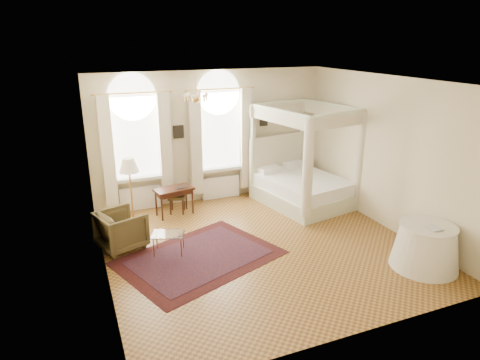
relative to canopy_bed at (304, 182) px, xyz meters
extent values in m
plane|color=olive|center=(-2.01, -1.73, -0.56)|extent=(6.00, 6.00, 0.00)
plane|color=beige|center=(-2.01, 1.27, 1.09)|extent=(6.00, 0.00, 6.00)
plane|color=beige|center=(-2.01, -4.73, 1.09)|extent=(6.00, 0.00, 6.00)
plane|color=beige|center=(-5.01, -1.73, 1.09)|extent=(0.00, 6.00, 6.00)
plane|color=beige|center=(0.99, -1.73, 1.09)|extent=(0.00, 6.00, 6.00)
plane|color=white|center=(-2.01, -1.73, 2.74)|extent=(6.00, 6.00, 0.00)
cube|color=silver|center=(-3.91, 1.24, 1.24)|extent=(1.10, 0.04, 1.90)
cylinder|color=silver|center=(-3.91, 1.24, 2.19)|extent=(1.10, 0.04, 1.10)
cube|color=white|center=(-3.91, 1.15, 0.25)|extent=(1.32, 0.24, 0.08)
cube|color=beige|center=(-4.58, 1.07, 0.99)|extent=(0.28, 0.14, 2.60)
cube|color=beige|center=(-3.24, 1.07, 0.99)|extent=(0.28, 0.14, 2.60)
cube|color=white|center=(-3.91, 1.17, -0.26)|extent=(1.00, 0.12, 0.58)
cube|color=silver|center=(-1.81, 1.24, 1.24)|extent=(1.10, 0.04, 1.90)
cylinder|color=silver|center=(-1.81, 1.24, 2.19)|extent=(1.10, 0.04, 1.10)
cube|color=white|center=(-1.81, 1.15, 0.25)|extent=(1.32, 0.24, 0.08)
cube|color=beige|center=(-2.48, 1.07, 0.99)|extent=(0.28, 0.14, 2.60)
cube|color=beige|center=(-1.14, 1.07, 0.99)|extent=(0.28, 0.14, 2.60)
cube|color=white|center=(-1.81, 1.17, -0.26)|extent=(1.00, 0.12, 0.58)
cylinder|color=gold|center=(-2.91, -0.53, 2.54)|extent=(0.02, 0.02, 0.40)
sphere|color=gold|center=(-2.91, -0.53, 2.32)|extent=(0.16, 0.16, 0.16)
sphere|color=beige|center=(-2.69, -0.53, 2.39)|extent=(0.07, 0.07, 0.07)
sphere|color=beige|center=(-2.80, -0.34, 2.39)|extent=(0.07, 0.07, 0.07)
sphere|color=beige|center=(-3.02, -0.34, 2.39)|extent=(0.07, 0.07, 0.07)
sphere|color=beige|center=(-3.13, -0.53, 2.39)|extent=(0.07, 0.07, 0.07)
sphere|color=beige|center=(-3.02, -0.72, 2.39)|extent=(0.07, 0.07, 0.07)
sphere|color=beige|center=(-2.80, -0.72, 2.39)|extent=(0.07, 0.07, 0.07)
cube|color=black|center=(-2.86, 1.24, 1.29)|extent=(0.26, 0.03, 0.32)
cube|color=black|center=(-0.56, 1.24, 1.39)|extent=(0.22, 0.03, 0.26)
cube|color=beige|center=(0.00, 0.01, -0.37)|extent=(2.19, 2.53, 0.38)
cube|color=white|center=(0.00, 0.01, -0.03)|extent=(2.07, 2.40, 0.30)
cube|color=beige|center=(-0.21, 1.07, 0.39)|extent=(1.79, 0.42, 1.27)
cube|color=beige|center=(-1.02, 0.89, 0.66)|extent=(0.11, 0.11, 2.44)
cube|color=beige|center=(0.62, 1.20, 0.66)|extent=(0.11, 0.11, 2.44)
cube|color=beige|center=(-0.63, -1.18, 0.66)|extent=(0.11, 0.11, 2.44)
cube|color=beige|center=(1.02, -0.86, 0.66)|extent=(0.11, 0.11, 2.44)
cube|color=beige|center=(-0.20, 1.04, 1.88)|extent=(1.79, 0.42, 0.08)
cube|color=beige|center=(0.20, -1.02, 1.88)|extent=(1.79, 0.42, 0.08)
cube|color=beige|center=(-0.83, -0.14, 1.88)|extent=(0.50, 2.20, 0.08)
cube|color=beige|center=(0.82, 0.17, 1.88)|extent=(0.50, 2.20, 0.08)
cube|color=beige|center=(-0.20, 1.04, 1.73)|extent=(1.84, 0.39, 0.30)
cube|color=beige|center=(0.20, -1.02, 1.73)|extent=(1.84, 0.39, 0.30)
cube|color=beige|center=(-0.83, -0.14, 1.73)|extent=(0.47, 2.26, 0.30)
cube|color=beige|center=(0.82, 0.17, 1.73)|extent=(0.47, 2.26, 0.30)
cylinder|color=beige|center=(-0.63, -1.18, 0.76)|extent=(0.23, 0.23, 2.23)
cylinder|color=beige|center=(1.02, -0.86, 0.76)|extent=(0.23, 0.23, 2.23)
cube|color=#33180E|center=(0.69, 0.97, -0.29)|extent=(0.40, 0.37, 0.54)
cylinder|color=gold|center=(0.65, 0.90, 0.08)|extent=(0.12, 0.12, 0.20)
cone|color=beige|center=(0.65, 0.90, 0.28)|extent=(0.28, 0.28, 0.22)
cube|color=#33180E|center=(-3.21, 0.52, 0.08)|extent=(0.96, 0.61, 0.05)
cube|color=#33180E|center=(-3.21, 0.52, 0.00)|extent=(0.85, 0.51, 0.09)
cylinder|color=#33180E|center=(-3.63, 0.63, -0.25)|extent=(0.04, 0.04, 0.62)
cylinder|color=#33180E|center=(-2.86, 0.76, -0.25)|extent=(0.04, 0.04, 0.62)
cylinder|color=#33180E|center=(-3.57, 0.28, -0.25)|extent=(0.04, 0.04, 0.62)
cylinder|color=#33180E|center=(-2.80, 0.41, -0.25)|extent=(0.04, 0.04, 0.62)
imported|color=black|center=(-3.07, 0.51, 0.12)|extent=(0.38, 0.31, 0.03)
cube|color=#443A1D|center=(-3.12, 0.63, -0.15)|extent=(0.51, 0.51, 0.08)
cylinder|color=#33180E|center=(-3.31, 0.54, -0.38)|extent=(0.04, 0.04, 0.38)
cylinder|color=#33180E|center=(-3.04, 0.44, -0.38)|extent=(0.04, 0.04, 0.38)
cylinder|color=#33180E|center=(-3.21, 0.82, -0.38)|extent=(0.04, 0.04, 0.38)
cylinder|color=#33180E|center=(-2.93, 0.72, -0.38)|extent=(0.04, 0.04, 0.38)
imported|color=#463A1E|center=(-4.61, -0.73, -0.18)|extent=(1.08, 1.07, 0.78)
cube|color=white|center=(-3.79, -1.32, -0.16)|extent=(0.73, 0.63, 0.02)
cylinder|color=gold|center=(-4.10, -1.38, -0.36)|extent=(0.02, 0.02, 0.41)
cylinder|color=gold|center=(-3.61, -1.58, -0.36)|extent=(0.02, 0.02, 0.41)
cylinder|color=gold|center=(-3.97, -1.06, -0.36)|extent=(0.02, 0.02, 0.41)
cylinder|color=gold|center=(-3.48, -1.25, -0.36)|extent=(0.02, 0.02, 0.41)
cylinder|color=gold|center=(-4.25, 0.12, -0.55)|extent=(0.28, 0.28, 0.03)
cylinder|color=gold|center=(-4.25, 0.12, 0.14)|extent=(0.04, 0.04, 1.42)
cone|color=beige|center=(-4.25, 0.12, 0.90)|extent=(0.42, 0.42, 0.30)
cube|color=#41120F|center=(-3.30, -1.74, -0.56)|extent=(3.45, 2.97, 0.01)
cube|color=black|center=(-3.30, -1.74, -0.55)|extent=(2.86, 2.39, 0.01)
cone|color=silver|center=(0.46, -3.62, -0.17)|extent=(1.22, 1.22, 0.79)
cylinder|color=silver|center=(0.46, -3.62, 0.25)|extent=(1.00, 1.00, 0.04)
imported|color=black|center=(0.33, -3.74, 0.28)|extent=(0.24, 0.31, 0.03)
camera|label=1|loc=(-5.35, -8.84, 3.49)|focal=32.00mm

